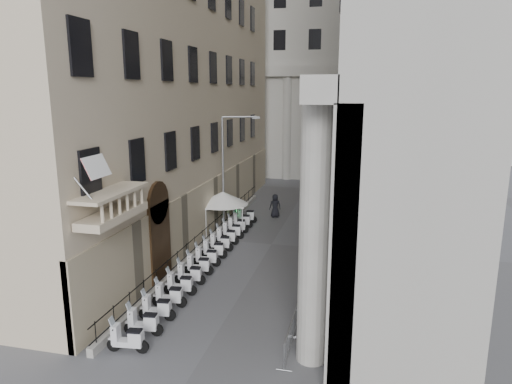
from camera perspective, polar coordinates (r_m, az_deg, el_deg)
far_building at (r=58.75m, az=7.88°, el=16.92°), size 22.00×10.00×30.00m
iron_fence at (r=31.77m, az=-6.13°, el=-6.61°), size 0.30×28.00×1.40m
blue_awning at (r=37.76m, az=10.23°, el=-3.63°), size 1.60×3.00×3.00m
flag at (r=20.91m, az=-17.75°, el=-17.84°), size 1.00×1.40×8.20m
scooter_0 at (r=20.29m, az=-15.61°, el=-18.71°), size 1.45×0.70×1.50m
scooter_1 at (r=21.32m, az=-13.78°, el=-16.96°), size 1.45×0.70×1.50m
scooter_2 at (r=22.39m, az=-12.15°, el=-15.36°), size 1.45×0.70×1.50m
scooter_3 at (r=23.49m, az=-10.69°, el=-13.90°), size 1.45×0.70×1.50m
scooter_4 at (r=24.61m, az=-9.38°, el=-12.57°), size 1.45×0.70×1.50m
scooter_5 at (r=25.76m, az=-8.19°, el=-11.34°), size 1.45×0.70×1.50m
scooter_6 at (r=26.93m, az=-7.12°, el=-10.22°), size 1.45×0.70×1.50m
scooter_7 at (r=28.12m, az=-6.15°, el=-9.19°), size 1.45×0.70×1.50m
scooter_8 at (r=29.33m, az=-5.25°, el=-8.24°), size 1.45×0.70×1.50m
scooter_9 at (r=30.54m, az=-4.44°, el=-7.37°), size 1.45×0.70×1.50m
scooter_10 at (r=31.77m, az=-3.69°, el=-6.56°), size 1.45×0.70×1.50m
scooter_11 at (r=33.01m, az=-2.99°, el=-5.81°), size 1.45×0.70×1.50m
scooter_12 at (r=34.26m, az=-2.35°, el=-5.11°), size 1.45×0.70×1.50m
scooter_13 at (r=35.52m, az=-1.76°, el=-4.46°), size 1.45×0.70×1.50m
scooter_14 at (r=36.79m, az=-1.21°, el=-3.86°), size 1.45×0.70×1.50m
barrier_0 at (r=19.57m, az=4.13°, el=-19.49°), size 0.60×2.40×1.10m
barrier_1 at (r=21.71m, az=5.23°, el=-16.05°), size 0.60×2.40×1.10m
barrier_2 at (r=23.92m, az=6.11°, el=-13.24°), size 0.60×2.40×1.10m
barrier_3 at (r=26.18m, az=6.82°, el=-10.90°), size 0.60×2.40×1.10m
barrier_4 at (r=28.48m, az=7.40°, el=-8.94°), size 0.60×2.40×1.10m
barrier_5 at (r=30.82m, az=7.90°, el=-7.27°), size 0.60×2.40×1.10m
security_tent at (r=33.51m, az=-3.46°, el=-0.99°), size 3.77×3.77×3.06m
street_lamp at (r=33.82m, az=-3.57°, el=3.60°), size 2.71×1.00×8.59m
info_kiosk at (r=36.60m, az=-2.70°, el=-2.47°), size 0.50×0.89×1.81m
pedestrian_a at (r=39.56m, az=6.52°, el=-1.46°), size 0.75×0.62×1.75m
pedestrian_b at (r=43.36m, az=6.37°, el=-0.09°), size 1.19×1.15×1.93m
pedestrian_c at (r=38.15m, az=2.40°, el=-1.74°), size 1.13×0.94×1.97m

